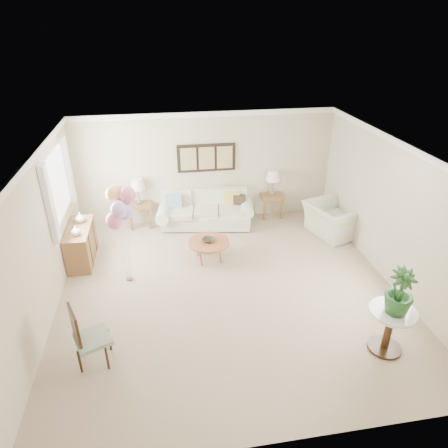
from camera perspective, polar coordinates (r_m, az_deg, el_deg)
name	(u,v)px	position (r m, az deg, el deg)	size (l,w,h in m)	color
ground_plane	(229,290)	(7.39, 0.67, -9.38)	(6.00, 6.00, 0.00)	tan
room_shell	(222,208)	(6.61, -0.33, 2.34)	(6.04, 6.04, 2.60)	beige
wall_art_triptych	(207,158)	(9.30, -2.51, 9.41)	(1.35, 0.06, 0.65)	black
sofa	(206,212)	(9.47, -2.61, 1.77)	(2.38, 1.14, 0.83)	silver
end_table_left	(140,207)	(9.53, -11.93, 2.43)	(0.54, 0.49, 0.59)	#8E5E3E
end_table_right	(272,198)	(9.87, 6.82, 3.77)	(0.54, 0.49, 0.59)	#8E5E3E
lamp_left	(138,185)	(9.32, -12.25, 5.49)	(0.34, 0.34, 0.60)	gray
lamp_right	(273,177)	(9.67, 7.00, 6.75)	(0.34, 0.34, 0.60)	gray
coffee_table	(209,243)	(8.05, -2.17, -2.72)	(0.83, 0.83, 0.42)	olive
decor_bowl	(208,240)	(8.02, -2.25, -2.31)	(0.25, 0.25, 0.06)	#2C241E
armchair	(332,220)	(9.33, 15.21, 0.60)	(1.13, 0.98, 0.73)	silver
side_table	(391,320)	(6.39, 22.73, -12.58)	(0.67, 0.67, 0.73)	silver
potted_plant	(400,292)	(6.07, 23.82, -8.85)	(0.40, 0.40, 0.71)	#214D20
accent_chair	(87,335)	(6.09, -19.00, -14.81)	(0.61, 0.60, 0.94)	gray
credenza	(81,244)	(8.54, -19.74, -2.70)	(0.46, 1.20, 0.74)	#8E5E3E
vase_white	(76,230)	(8.07, -20.42, -0.87)	(0.18, 0.18, 0.19)	white
vase_sage	(80,217)	(8.54, -19.88, 0.89)	(0.20, 0.20, 0.21)	#AEB3A5
balloon_cluster	(120,205)	(7.12, -14.61, 2.69)	(0.54, 0.54, 1.87)	gray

